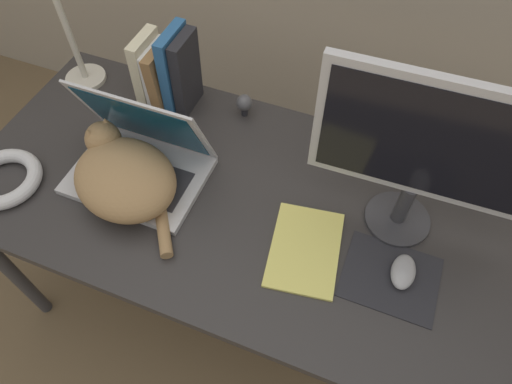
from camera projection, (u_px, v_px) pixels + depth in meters
desk at (235, 208)px, 1.29m from camera, size 1.49×0.73×0.71m
laptop at (140, 159)px, 1.24m from camera, size 0.36×0.27×0.26m
cat at (124, 176)px, 1.18m from camera, size 0.38×0.33×0.15m
external_monitor at (428, 152)px, 0.97m from camera, size 0.50×0.17×0.47m
mousepad at (390, 277)px, 1.09m from camera, size 0.23×0.19×0.00m
computer_mouse at (403, 272)px, 1.08m from camera, size 0.06×0.10×0.03m
book_row at (167, 72)px, 1.36m from camera, size 0.17×0.17×0.26m
cable_coil at (4, 179)px, 1.24m from camera, size 0.20×0.20×0.04m
notepad at (305, 249)px, 1.13m from camera, size 0.20×0.27×0.01m
webcam at (244, 103)px, 1.37m from camera, size 0.05×0.05×0.07m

